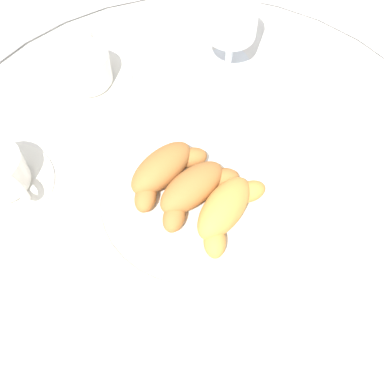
{
  "coord_description": "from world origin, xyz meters",
  "views": [
    {
      "loc": [
        0.26,
        0.25,
        0.59
      ],
      "look_at": [
        0.02,
        0.02,
        0.03
      ],
      "focal_mm": 46.64,
      "sensor_mm": 36.0,
      "label": 1
    }
  ],
  "objects": [
    {
      "name": "coffee_cup_far",
      "position": [
        0.18,
        -0.19,
        0.03
      ],
      "size": [
        0.14,
        0.14,
        0.06
      ],
      "color": "silver",
      "rests_on": "ground_plane"
    },
    {
      "name": "pastry_plate",
      "position": [
        0.02,
        0.02,
        0.01
      ],
      "size": [
        0.26,
        0.26,
        0.02
      ],
      "color": "silver",
      "rests_on": "ground_plane"
    },
    {
      "name": "croissant_extra",
      "position": [
        0.02,
        0.07,
        0.04
      ],
      "size": [
        0.13,
        0.08,
        0.04
      ],
      "color": "#CC893D",
      "rests_on": "pastry_plate"
    },
    {
      "name": "coffee_cup_near",
      "position": [
        -0.02,
        -0.25,
        0.03
      ],
      "size": [
        0.14,
        0.14,
        0.06
      ],
      "color": "silver",
      "rests_on": "ground_plane"
    },
    {
      "name": "table_chrome_rim",
      "position": [
        0.0,
        0.0,
        0.01
      ],
      "size": [
        0.82,
        0.82,
        0.02
      ],
      "primitive_type": "torus",
      "color": "silver",
      "rests_on": "ground_plane"
    },
    {
      "name": "croissant_large",
      "position": [
        0.03,
        -0.03,
        0.04
      ],
      "size": [
        0.14,
        0.06,
        0.04
      ],
      "color": "#AD6B33",
      "rests_on": "pastry_plate"
    },
    {
      "name": "croissant_small",
      "position": [
        0.02,
        0.02,
        0.04
      ],
      "size": [
        0.14,
        0.07,
        0.04
      ],
      "color": "#AD6B33",
      "rests_on": "pastry_plate"
    },
    {
      "name": "ground_plane",
      "position": [
        0.0,
        0.0,
        0.0
      ],
      "size": [
        2.2,
        2.2,
        0.0
      ],
      "primitive_type": "plane",
      "color": "silver"
    },
    {
      "name": "juice_glass_left",
      "position": [
        -0.2,
        -0.12,
        0.09
      ],
      "size": [
        0.08,
        0.08,
        0.14
      ],
      "color": "white",
      "rests_on": "ground_plane"
    }
  ]
}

